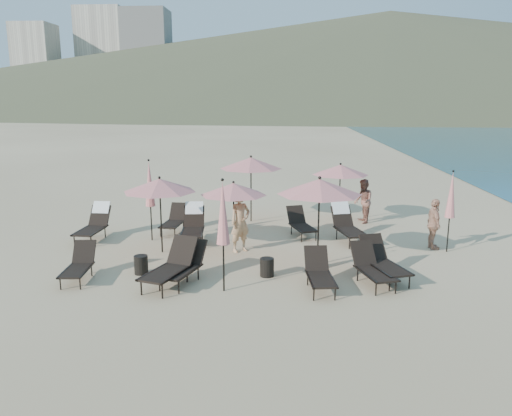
# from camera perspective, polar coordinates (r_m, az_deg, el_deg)

# --- Properties ---
(ground) EXTENTS (800.00, 800.00, 0.00)m
(ground) POSITION_cam_1_polar(r_m,az_deg,el_deg) (12.70, 2.84, -8.29)
(ground) COLOR #D6BA8C
(ground) RESTS_ON ground
(volcanic_headland) EXTENTS (690.00, 690.00, 55.00)m
(volcanic_headland) POSITION_cam_1_polar(r_m,az_deg,el_deg) (323.24, 16.82, 15.71)
(volcanic_headland) COLOR brown
(volcanic_headland) RESTS_ON ground
(hotel_skyline) EXTENTS (109.00, 82.00, 55.00)m
(hotel_skyline) POSITION_cam_1_polar(r_m,az_deg,el_deg) (298.86, -15.43, 15.66)
(hotel_skyline) COLOR beige
(hotel_skyline) RESTS_ON ground
(lounger_0) EXTENTS (0.69, 1.54, 0.86)m
(lounger_0) POSITION_cam_1_polar(r_m,az_deg,el_deg) (13.40, -19.59, -6.08)
(lounger_0) COLOR black
(lounger_0) RESTS_ON ground
(lounger_1) EXTENTS (1.24, 1.95, 1.05)m
(lounger_1) POSITION_cam_1_polar(r_m,az_deg,el_deg) (12.45, -9.72, -6.48)
(lounger_1) COLOR black
(lounger_1) RESTS_ON ground
(lounger_2) EXTENTS (1.06, 1.74, 0.94)m
(lounger_2) POSITION_cam_1_polar(r_m,az_deg,el_deg) (12.60, -8.21, -6.45)
(lounger_2) COLOR black
(lounger_2) RESTS_ON ground
(lounger_3) EXTENTS (0.74, 1.60, 0.89)m
(lounger_3) POSITION_cam_1_polar(r_m,az_deg,el_deg) (12.12, 7.26, -7.30)
(lounger_3) COLOR black
(lounger_3) RESTS_ON ground
(lounger_4) EXTENTS (1.17, 1.83, 0.98)m
(lounger_4) POSITION_cam_1_polar(r_m,az_deg,el_deg) (13.09, 14.33, -5.89)
(lounger_4) COLOR black
(lounger_4) RESTS_ON ground
(lounger_5) EXTENTS (1.05, 1.72, 0.92)m
(lounger_5) POSITION_cam_1_polar(r_m,az_deg,el_deg) (12.68, 13.10, -6.56)
(lounger_5) COLOR black
(lounger_5) RESTS_ON ground
(lounger_6) EXTENTS (0.74, 1.82, 1.11)m
(lounger_6) POSITION_cam_1_polar(r_m,az_deg,el_deg) (17.06, -17.99, -1.63)
(lounger_6) COLOR black
(lounger_6) RESTS_ON ground
(lounger_7) EXTENTS (0.73, 1.60, 0.89)m
(lounger_7) POSITION_cam_1_polar(r_m,az_deg,el_deg) (17.35, -9.33, -1.34)
(lounger_7) COLOR black
(lounger_7) RESTS_ON ground
(lounger_8) EXTENTS (0.85, 1.90, 1.15)m
(lounger_8) POSITION_cam_1_polar(r_m,az_deg,el_deg) (16.12, -7.21, -1.85)
(lounger_8) COLOR black
(lounger_8) RESTS_ON ground
(lounger_9) EXTENTS (1.07, 1.67, 0.90)m
(lounger_9) POSITION_cam_1_polar(r_m,az_deg,el_deg) (16.68, 5.15, -1.77)
(lounger_9) COLOR black
(lounger_9) RESTS_ON ground
(lounger_10) EXTENTS (1.10, 1.92, 1.13)m
(lounger_10) POSITION_cam_1_polar(r_m,az_deg,el_deg) (16.32, 10.36, -1.80)
(lounger_10) COLOR black
(lounger_10) RESTS_ON ground
(umbrella_open_0) EXTENTS (2.13, 2.13, 2.29)m
(umbrella_open_0) POSITION_cam_1_polar(r_m,az_deg,el_deg) (14.75, -10.96, 2.57)
(umbrella_open_0) COLOR black
(umbrella_open_0) RESTS_ON ground
(umbrella_open_1) EXTENTS (1.98, 1.98, 2.13)m
(umbrella_open_1) POSITION_cam_1_polar(r_m,az_deg,el_deg) (14.69, -2.59, 2.17)
(umbrella_open_1) COLOR black
(umbrella_open_1) RESTS_ON ground
(umbrella_open_2) EXTENTS (2.29, 2.29, 2.47)m
(umbrella_open_2) POSITION_cam_1_polar(r_m,az_deg,el_deg) (13.44, 7.27, 2.43)
(umbrella_open_2) COLOR black
(umbrella_open_2) RESTS_ON ground
(umbrella_open_3) EXTENTS (2.30, 2.30, 2.47)m
(umbrella_open_3) POSITION_cam_1_polar(r_m,az_deg,el_deg) (18.30, -0.58, 5.16)
(umbrella_open_3) COLOR black
(umbrella_open_3) RESTS_ON ground
(umbrella_open_4) EXTENTS (2.06, 2.06, 2.21)m
(umbrella_open_4) POSITION_cam_1_polar(r_m,az_deg,el_deg) (18.45, 9.63, 4.32)
(umbrella_open_4) COLOR black
(umbrella_open_4) RESTS_ON ground
(umbrella_closed_0) EXTENTS (0.32, 0.32, 2.71)m
(umbrella_closed_0) POSITION_cam_1_polar(r_m,az_deg,el_deg) (11.51, -3.81, -0.64)
(umbrella_closed_0) COLOR black
(umbrella_closed_0) RESTS_ON ground
(umbrella_closed_1) EXTENTS (0.29, 0.29, 2.47)m
(umbrella_closed_1) POSITION_cam_1_polar(r_m,az_deg,el_deg) (15.65, 21.42, 1.35)
(umbrella_closed_1) COLOR black
(umbrella_closed_1) RESTS_ON ground
(umbrella_closed_2) EXTENTS (0.31, 0.31, 2.64)m
(umbrella_closed_2) POSITION_cam_1_polar(r_m,az_deg,el_deg) (16.14, -12.07, 2.67)
(umbrella_closed_2) COLOR black
(umbrella_closed_2) RESTS_ON ground
(side_table_0) EXTENTS (0.36, 0.36, 0.49)m
(side_table_0) POSITION_cam_1_polar(r_m,az_deg,el_deg) (13.42, -13.00, -6.34)
(side_table_0) COLOR black
(side_table_0) RESTS_ON ground
(side_table_1) EXTENTS (0.36, 0.36, 0.48)m
(side_table_1) POSITION_cam_1_polar(r_m,az_deg,el_deg) (12.92, 1.26, -6.78)
(side_table_1) COLOR black
(side_table_1) RESTS_ON ground
(beachgoer_a) EXTENTS (0.79, 0.75, 1.81)m
(beachgoer_a) POSITION_cam_1_polar(r_m,az_deg,el_deg) (14.81, -1.81, -1.60)
(beachgoer_a) COLOR tan
(beachgoer_a) RESTS_ON ground
(beachgoer_b) EXTENTS (0.69, 0.85, 1.63)m
(beachgoer_b) POSITION_cam_1_polar(r_m,az_deg,el_deg) (18.69, 12.15, 0.77)
(beachgoer_b) COLOR #945E4C
(beachgoer_b) RESTS_ON ground
(beachgoer_c) EXTENTS (0.42, 0.93, 1.55)m
(beachgoer_c) POSITION_cam_1_polar(r_m,az_deg,el_deg) (15.99, 19.66, -1.75)
(beachgoer_c) COLOR tan
(beachgoer_c) RESTS_ON ground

